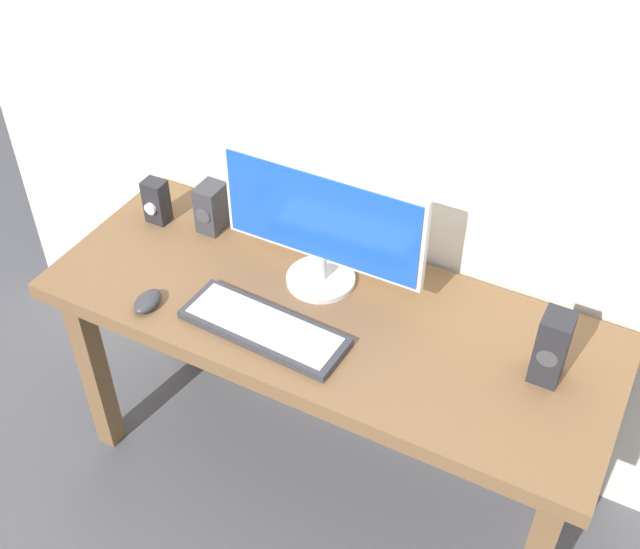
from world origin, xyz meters
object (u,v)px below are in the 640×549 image
object	(u,v)px
speaker_right	(552,348)
audio_controller	(156,201)
desk	(326,334)
monitor	(322,224)
speaker_left	(211,208)
mouse	(147,301)
keyboard_primary	(264,328)

from	to	relation	value
speaker_right	audio_controller	world-z (taller)	speaker_right
desk	monitor	xyz separation A→B (m)	(-0.07, 0.11, 0.30)
speaker_left	audio_controller	xyz separation A→B (m)	(-0.18, -0.05, -0.01)
speaker_right	monitor	bearing A→B (deg)	174.54
speaker_right	audio_controller	distance (m)	1.27
monitor	speaker_left	world-z (taller)	monitor
mouse	audio_controller	distance (m)	0.41
keyboard_primary	speaker_left	bearing A→B (deg)	139.62
speaker_right	speaker_left	xyz separation A→B (m)	(-1.10, 0.12, -0.03)
audio_controller	speaker_right	bearing A→B (deg)	-3.41
mouse	speaker_right	world-z (taller)	speaker_right
monitor	mouse	distance (m)	0.54
monitor	speaker_left	size ratio (longest dim) A/B	3.90
monitor	audio_controller	xyz separation A→B (m)	(-0.59, 0.01, -0.13)
monitor	speaker_right	bearing A→B (deg)	-5.46
audio_controller	keyboard_primary	bearing A→B (deg)	-26.30
speaker_left	desk	bearing A→B (deg)	-18.67
mouse	speaker_left	xyz separation A→B (m)	(-0.04, 0.39, 0.06)
monitor	keyboard_primary	xyz separation A→B (m)	(-0.04, -0.26, -0.19)
keyboard_primary	audio_controller	distance (m)	0.62
desk	audio_controller	bearing A→B (deg)	170.01
desk	keyboard_primary	distance (m)	0.22
keyboard_primary	monitor	bearing A→B (deg)	81.42
mouse	keyboard_primary	bearing A→B (deg)	6.94
monitor	speaker_right	size ratio (longest dim) A/B	2.95
monitor	mouse	xyz separation A→B (m)	(-0.38, -0.33, -0.18)
desk	speaker_left	size ratio (longest dim) A/B	10.46
monitor	speaker_left	distance (m)	0.44
keyboard_primary	speaker_right	bearing A→B (deg)	15.41
monitor	audio_controller	distance (m)	0.61
monitor	speaker_right	xyz separation A→B (m)	(0.68, -0.06, -0.10)
desk	speaker_right	xyz separation A→B (m)	(0.61, 0.04, 0.20)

